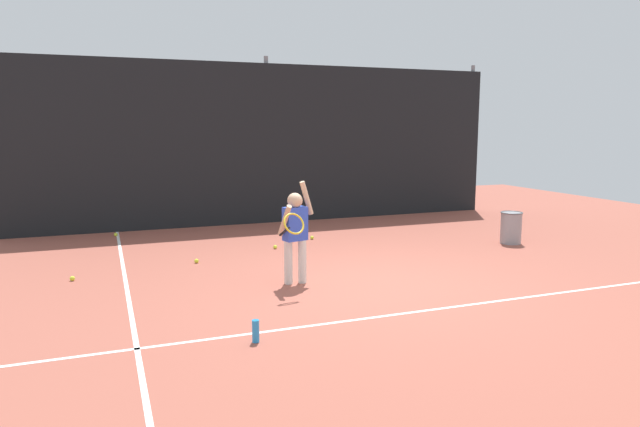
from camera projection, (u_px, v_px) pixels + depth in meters
The scene contains 15 objects.
ground_plane at pixel (377, 284), 7.53m from camera, with size 20.00×20.00×0.00m, color #9E5142.
court_line_baseline at pixel (425, 311), 6.42m from camera, with size 9.00×0.05×0.00m, color white.
court_line_sideline at pixel (127, 287), 7.36m from camera, with size 0.05×9.00×0.00m, color white.
back_fence_windscreen at pixel (268, 144), 12.07m from camera, with size 10.58×0.08×3.35m, color black.
fence_post_1 at pixel (267, 141), 12.11m from camera, with size 0.09×0.09×3.50m, color slate.
fence_post_2 at pixel (470, 139), 13.93m from camera, with size 0.09×0.09×3.50m, color slate.
tennis_player at pixel (295, 230), 7.42m from camera, with size 0.62×0.69×1.35m.
ball_hopper at pixel (511, 227), 10.07m from camera, with size 0.38×0.38×0.56m.
water_bottle at pixel (256, 331), 5.48m from camera, with size 0.07×0.07×0.22m, color #268CD8.
tennis_ball_0 at pixel (72, 278), 7.66m from camera, with size 0.07×0.07×0.07m, color #CCE033.
tennis_ball_1 at pixel (275, 247), 9.65m from camera, with size 0.07×0.07×0.07m, color #CCE033.
tennis_ball_2 at pixel (197, 261), 8.65m from camera, with size 0.07×0.07×0.07m, color #CCE033.
tennis_ball_3 at pixel (291, 225), 11.82m from camera, with size 0.07×0.07×0.07m, color #CCE033.
tennis_ball_4 at pixel (312, 238), 10.46m from camera, with size 0.07×0.07×0.07m, color #CCE033.
tennis_ball_5 at pixel (116, 235), 10.75m from camera, with size 0.07×0.07×0.07m, color #CCE033.
Camera 1 is at (-3.32, -6.55, 2.06)m, focal length 32.04 mm.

